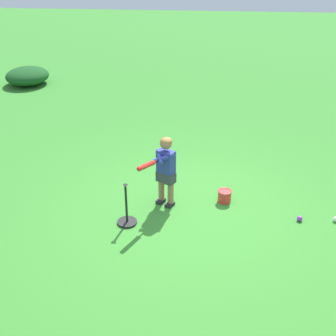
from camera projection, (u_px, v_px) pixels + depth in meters
The scene contains 7 objects.
ground_plane at pixel (190, 206), 6.61m from camera, with size 40.00×40.00×0.00m, color #38842D.
child_batter at pixel (165, 166), 6.36m from camera, with size 0.48×0.73×1.08m.
play_ball_midfield at pixel (336, 219), 6.25m from camera, with size 0.08×0.08×0.08m, color white.
play_ball_center_lawn at pixel (300, 219), 6.26m from camera, with size 0.08×0.08×0.08m, color purple.
batting_tee at pixel (127, 217), 6.18m from camera, with size 0.28×0.28×0.62m.
toy_bucket at pixel (224, 196), 6.69m from camera, with size 0.22×0.22×0.19m.
shrub_left_background at pixel (27, 76), 12.03m from camera, with size 1.14×1.22×0.46m, color #194C1E.
Camera 1 is at (0.22, -5.61, 3.56)m, focal length 47.39 mm.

